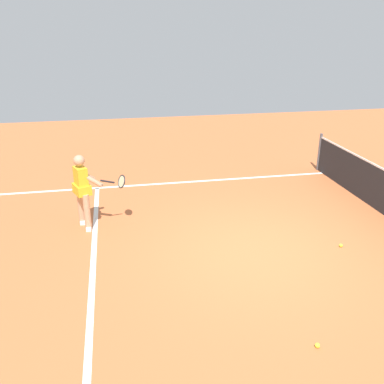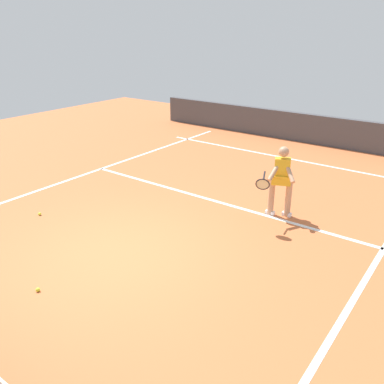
% 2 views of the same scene
% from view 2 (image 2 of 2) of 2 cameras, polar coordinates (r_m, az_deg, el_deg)
% --- Properties ---
extents(ground_plane, '(25.07, 25.07, 0.00)m').
position_cam_2_polar(ground_plane, '(7.64, -10.01, -8.32)').
color(ground_plane, '#C66638').
extents(court_back_wall, '(12.71, 0.24, 1.01)m').
position_cam_2_polar(court_back_wall, '(14.99, 16.61, 8.46)').
color(court_back_wall, '#47474C').
rests_on(court_back_wall, ground).
extents(baseline_marking, '(8.71, 0.10, 0.01)m').
position_cam_2_polar(baseline_marking, '(13.14, 12.93, 4.68)').
color(baseline_marking, white).
rests_on(baseline_marking, ground).
extents(service_line_marking, '(7.71, 0.10, 0.01)m').
position_cam_2_polar(service_line_marking, '(9.69, 2.76, -1.13)').
color(service_line_marking, white).
rests_on(service_line_marking, ground).
extents(sideline_left_marking, '(0.10, 17.28, 0.01)m').
position_cam_2_polar(sideline_left_marking, '(5.95, 18.53, -19.32)').
color(sideline_left_marking, white).
rests_on(sideline_left_marking, ground).
extents(sideline_right_marking, '(0.10, 17.28, 0.01)m').
position_cam_2_polar(sideline_right_marking, '(10.54, -24.77, -1.28)').
color(sideline_right_marking, white).
rests_on(sideline_right_marking, ground).
extents(tennis_player, '(0.67, 1.11, 1.55)m').
position_cam_2_polar(tennis_player, '(8.78, 12.35, 1.77)').
color(tennis_player, tan).
rests_on(tennis_player, ground).
extents(tennis_ball_near, '(0.07, 0.07, 0.07)m').
position_cam_2_polar(tennis_ball_near, '(6.95, -20.78, -12.67)').
color(tennis_ball_near, '#D1E533').
rests_on(tennis_ball_near, ground).
extents(tennis_ball_mid, '(0.07, 0.07, 0.07)m').
position_cam_2_polar(tennis_ball_mid, '(9.51, -20.55, -2.88)').
color(tennis_ball_mid, '#D1E533').
rests_on(tennis_ball_mid, ground).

